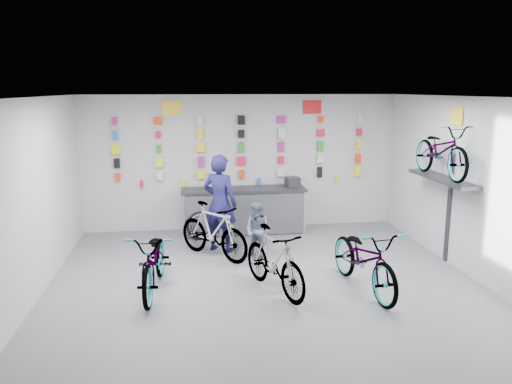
{
  "coord_description": "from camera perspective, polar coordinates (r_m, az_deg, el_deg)",
  "views": [
    {
      "loc": [
        -1.22,
        -7.01,
        3.13
      ],
      "look_at": [
        -0.03,
        1.4,
        1.36
      ],
      "focal_mm": 35.0,
      "sensor_mm": 36.0,
      "label": 1
    }
  ],
  "objects": [
    {
      "name": "clerk",
      "position": [
        9.66,
        -4.14,
        -1.28
      ],
      "size": [
        0.83,
        0.75,
        1.91
      ],
      "primitive_type": "imported",
      "rotation": [
        0.0,
        0.0,
        2.61
      ],
      "color": "#161543",
      "rests_on": "floor"
    },
    {
      "name": "floor",
      "position": [
        7.77,
        1.7,
        -11.97
      ],
      "size": [
        8.0,
        8.0,
        0.0
      ],
      "primitive_type": "plane",
      "color": "#55555A",
      "rests_on": "ground"
    },
    {
      "name": "counter",
      "position": [
        10.94,
        -1.41,
        -2.21
      ],
      "size": [
        2.7,
        0.66,
        1.0
      ],
      "color": "black",
      "rests_on": "floor"
    },
    {
      "name": "ceiling",
      "position": [
        7.12,
        1.85,
        10.73
      ],
      "size": [
        8.0,
        8.0,
        0.0
      ],
      "primitive_type": "plane",
      "rotation": [
        3.14,
        0.0,
        0.0
      ],
      "color": "white",
      "rests_on": "wall_back"
    },
    {
      "name": "wall_left",
      "position": [
        7.55,
        -25.43,
        -1.85
      ],
      "size": [
        0.0,
        8.0,
        8.0
      ],
      "primitive_type": "plane",
      "rotation": [
        1.57,
        0.0,
        1.57
      ],
      "color": "#BDBDC0",
      "rests_on": "floor"
    },
    {
      "name": "merch_wall",
      "position": [
        11.09,
        -1.71,
        4.77
      ],
      "size": [
        5.56,
        0.08,
        1.55
      ],
      "color": "#F03C0D",
      "rests_on": "wall_back"
    },
    {
      "name": "register",
      "position": [
        10.99,
        4.19,
        1.15
      ],
      "size": [
        0.32,
        0.34,
        0.22
      ],
      "primitive_type": "cube",
      "rotation": [
        0.0,
        0.0,
        0.14
      ],
      "color": "black",
      "rests_on": "counter"
    },
    {
      "name": "sign_right",
      "position": [
        11.35,
        6.43,
        9.63
      ],
      "size": [
        0.42,
        0.02,
        0.3
      ],
      "primitive_type": "cube",
      "color": "red",
      "rests_on": "wall_back"
    },
    {
      "name": "wall_right",
      "position": [
        8.6,
        25.4,
        -0.29
      ],
      "size": [
        0.0,
        8.0,
        8.0
      ],
      "primitive_type": "plane",
      "rotation": [
        1.57,
        0.0,
        -1.57
      ],
      "color": "#BDBDC0",
      "rests_on": "floor"
    },
    {
      "name": "customer",
      "position": [
        9.29,
        0.2,
        -4.45
      ],
      "size": [
        0.66,
        0.63,
        1.07
      ],
      "primitive_type": "imported",
      "rotation": [
        0.0,
        0.0,
        -0.63
      ],
      "color": "slate",
      "rests_on": "floor"
    },
    {
      "name": "bike_center",
      "position": [
        7.79,
        2.1,
        -7.84
      ],
      "size": [
        1.07,
        1.77,
        1.03
      ],
      "primitive_type": "imported",
      "rotation": [
        0.0,
        0.0,
        0.37
      ],
      "color": "gray",
      "rests_on": "floor"
    },
    {
      "name": "bike_right",
      "position": [
        8.03,
        12.29,
        -7.41
      ],
      "size": [
        0.97,
        2.08,
        1.05
      ],
      "primitive_type": "imported",
      "rotation": [
        0.0,
        0.0,
        0.14
      ],
      "color": "gray",
      "rests_on": "floor"
    },
    {
      "name": "sign_left",
      "position": [
        11.0,
        -9.64,
        9.47
      ],
      "size": [
        0.42,
        0.02,
        0.3
      ],
      "primitive_type": "cube",
      "color": "yellow",
      "rests_on": "wall_back"
    },
    {
      "name": "sign_side",
      "position": [
        9.47,
        21.94,
        8.03
      ],
      "size": [
        0.02,
        0.4,
        0.3
      ],
      "primitive_type": "cube",
      "color": "yellow",
      "rests_on": "wall_right"
    },
    {
      "name": "wall_back",
      "position": [
        11.2,
        -1.71,
        3.39
      ],
      "size": [
        7.0,
        0.0,
        7.0
      ],
      "primitive_type": "plane",
      "rotation": [
        1.57,
        0.0,
        0.0
      ],
      "color": "#BDBDC0",
      "rests_on": "floor"
    },
    {
      "name": "spare_wheel",
      "position": [
        10.57,
        -6.32,
        -3.85
      ],
      "size": [
        0.61,
        0.2,
        0.61
      ],
      "rotation": [
        0.0,
        0.0,
        -0.0
      ],
      "color": "black",
      "rests_on": "floor"
    },
    {
      "name": "wall_bracket",
      "position": [
        9.53,
        20.6,
        0.95
      ],
      "size": [
        0.39,
        1.9,
        2.0
      ],
      "color": "#333338",
      "rests_on": "wall_right"
    },
    {
      "name": "bike_wall",
      "position": [
        9.41,
        20.44,
        4.46
      ],
      "size": [
        0.63,
        1.8,
        0.95
      ],
      "primitive_type": "imported",
      "color": "gray",
      "rests_on": "wall_bracket"
    },
    {
      "name": "bike_left",
      "position": [
        7.97,
        -11.49,
        -7.67
      ],
      "size": [
        0.84,
        1.99,
        1.02
      ],
      "primitive_type": "imported",
      "rotation": [
        0.0,
        0.0,
        -0.08
      ],
      "color": "gray",
      "rests_on": "floor"
    },
    {
      "name": "bike_service",
      "position": [
        9.37,
        -4.89,
        -4.43
      ],
      "size": [
        1.51,
        1.64,
        1.05
      ],
      "primitive_type": "imported",
      "rotation": [
        0.0,
        0.0,
        0.71
      ],
      "color": "gray",
      "rests_on": "floor"
    },
    {
      "name": "wall_front",
      "position": [
        3.63,
        12.94,
        -15.16
      ],
      "size": [
        7.0,
        0.0,
        7.0
      ],
      "primitive_type": "plane",
      "rotation": [
        -1.57,
        0.0,
        0.0
      ],
      "color": "#BDBDC0",
      "rests_on": "floor"
    }
  ]
}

